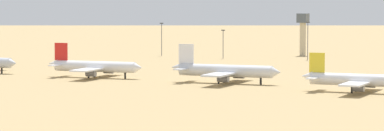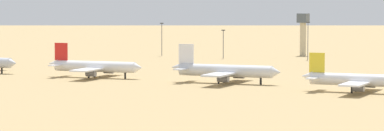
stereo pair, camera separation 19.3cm
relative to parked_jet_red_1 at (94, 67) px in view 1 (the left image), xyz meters
name	(u,v)px [view 1 (the left image)]	position (x,y,z in m)	size (l,w,h in m)	color
ground	(215,85)	(52.64, -5.22, -4.20)	(4000.00, 4000.00, 0.00)	tan
parked_jet_red_1	(94,67)	(0.00, 0.00, 0.00)	(38.81, 32.89, 12.82)	white
parked_jet_white_2	(224,71)	(53.12, 1.25, 0.22)	(40.89, 34.49, 13.50)	silver
parked_jet_yellow_3	(357,80)	(104.20, -9.00, -0.16)	(37.29, 31.34, 12.32)	white
control_tower	(303,30)	(21.43, 163.27, 8.82)	(5.20, 5.20, 21.58)	#C6B793
light_pole_west	(308,38)	(35.69, 131.86, 6.14)	(1.80, 0.50, 18.20)	#59595E
light_pole_mid	(162,37)	(-41.65, 127.40, 5.46)	(1.80, 0.50, 16.87)	#59595E
light_pole_east	(223,42)	(-4.45, 122.15, 4.03)	(1.80, 0.50, 14.08)	#59595E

